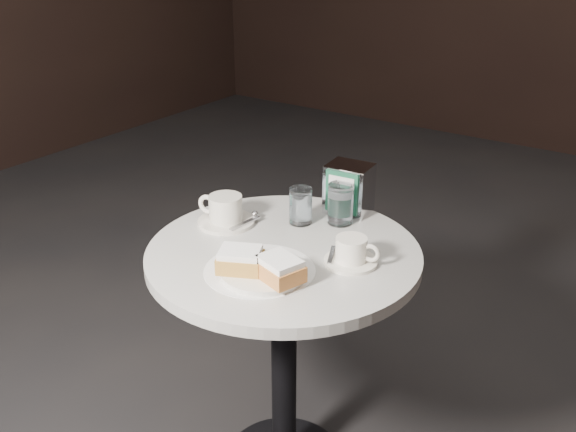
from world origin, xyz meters
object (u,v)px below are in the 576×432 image
at_px(coffee_cup_left, 225,212).
at_px(water_glass_right, 341,204).
at_px(beignet_plate, 261,268).
at_px(water_glass_left, 301,206).
at_px(cafe_table, 284,315).
at_px(coffee_cup_right, 352,252).
at_px(napkin_dispenser, 349,188).

height_order(coffee_cup_left, water_glass_right, water_glass_right).
distance_m(beignet_plate, water_glass_left, 0.32).
bearing_deg(water_glass_right, cafe_table, -99.95).
relative_size(coffee_cup_right, water_glass_right, 1.33).
bearing_deg(water_glass_left, coffee_cup_left, -144.19).
bearing_deg(water_glass_right, napkin_dispenser, 103.76).
bearing_deg(coffee_cup_right, coffee_cup_left, 170.60).
bearing_deg(coffee_cup_right, cafe_table, -178.57).
distance_m(cafe_table, beignet_plate, 0.27).
xyz_separation_m(beignet_plate, water_glass_left, (-0.09, 0.30, 0.02)).
xyz_separation_m(coffee_cup_right, water_glass_right, (-0.14, 0.18, 0.03)).
xyz_separation_m(cafe_table, coffee_cup_right, (0.18, 0.03, 0.23)).
bearing_deg(water_glass_left, napkin_dispenser, 63.22).
relative_size(cafe_table, beignet_plate, 3.23).
xyz_separation_m(water_glass_left, napkin_dispenser, (0.07, 0.14, 0.02)).
distance_m(coffee_cup_right, water_glass_right, 0.23).
distance_m(beignet_plate, water_glass_right, 0.37).
bearing_deg(beignet_plate, water_glass_right, 90.21).
bearing_deg(water_glass_right, water_glass_left, -145.25).
relative_size(coffee_cup_left, water_glass_left, 1.75).
bearing_deg(water_glass_left, water_glass_right, 34.75).
distance_m(cafe_table, coffee_cup_right, 0.29).
distance_m(cafe_table, napkin_dispenser, 0.40).
xyz_separation_m(cafe_table, beignet_plate, (0.04, -0.15, 0.22)).
xyz_separation_m(beignet_plate, water_glass_right, (-0.00, 0.36, 0.03)).
height_order(coffee_cup_right, water_glass_right, water_glass_right).
bearing_deg(napkin_dispenser, water_glass_left, -121.86).
distance_m(coffee_cup_left, napkin_dispenser, 0.35).
xyz_separation_m(coffee_cup_right, napkin_dispenser, (-0.16, 0.26, 0.04)).
relative_size(beignet_plate, coffee_cup_right, 1.53).
height_order(coffee_cup_left, water_glass_left, water_glass_left).
height_order(water_glass_left, napkin_dispenser, napkin_dispenser).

